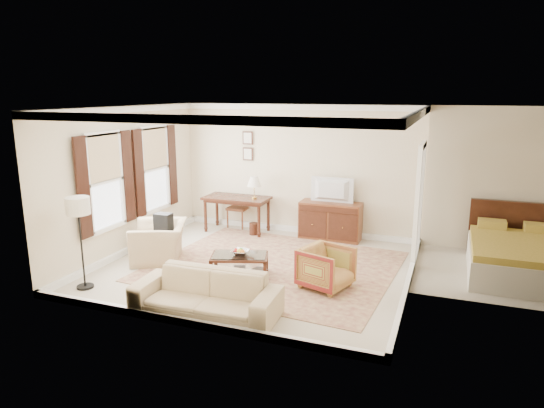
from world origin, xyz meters
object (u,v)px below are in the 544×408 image
Objects in this scene: tv at (331,182)px; sofa at (206,287)px; writing_desk at (237,202)px; sideboard at (330,221)px; club_armchair at (159,235)px; striped_armchair at (326,266)px; coffee_table at (239,260)px.

tv is 4.39m from sofa.
writing_desk is 4.30m from sofa.
sofa reaches higher than sideboard.
club_armchair is at bearing 41.92° from tv.
writing_desk is at bearing 66.02° from striped_armchair.
sofa is (-1.38, -1.56, 0.04)m from striped_armchair.
sideboard is 1.21× the size of coffee_table.
sideboard is at bearing 4.91° from writing_desk.
writing_desk is 3.74m from striped_armchair.
club_armchair is at bearing -104.23° from writing_desk.
sideboard is 1.74× the size of striped_armchair.
club_armchair is (-3.34, 0.21, 0.10)m from striped_armchair.
tv is at bearing -90.00° from sideboard.
tv is 3.77m from club_armchair.
sideboard reaches higher than coffee_table.
coffee_table is at bearing 110.74° from striped_armchair.
writing_desk is 2.24m from tv.
coffee_table is (-0.93, -2.76, -0.10)m from sideboard.
sofa is (-0.79, -4.26, 0.01)m from sideboard.
striped_armchair is at bearing 2.40° from coffee_table.
coffee_table is 0.52× the size of sofa.
sideboard is 1.20× the size of club_armchair.
writing_desk is at bearing 141.32° from club_armchair.
writing_desk is at bearing 106.82° from sofa.
coffee_table is at bearing -108.70° from sideboard.
striped_armchair reaches higher than coffee_table.
sideboard is at bearing -90.00° from tv.
writing_desk is 1.35× the size of coffee_table.
tv reaches higher than striped_armchair.
sideboard is 0.86m from tv.
sideboard is 4.33m from sofa.
tv reaches higher than writing_desk.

